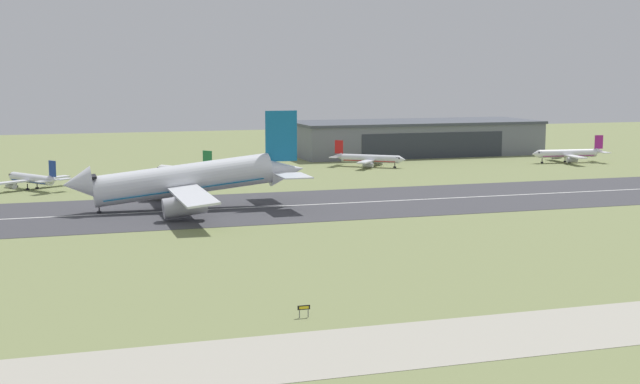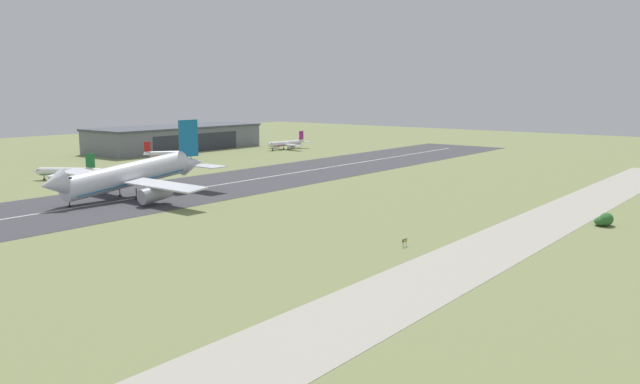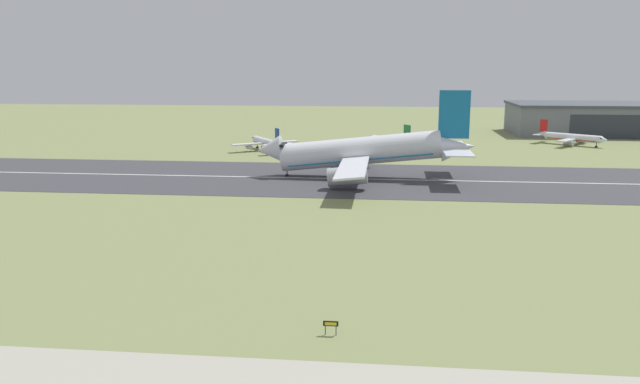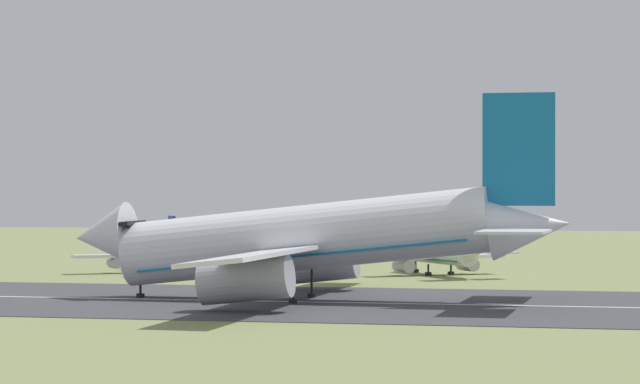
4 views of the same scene
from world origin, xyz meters
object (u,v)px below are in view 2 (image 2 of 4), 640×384
airplane_parked_centre (286,144)px  shrub_clump (604,220)px  runway_sign (405,241)px  airplane_parked_west (65,172)px  airplane_landing (129,176)px  airplane_parked_east (171,154)px

airplane_parked_centre → shrub_clump: size_ratio=5.48×
runway_sign → airplane_parked_west: bearing=87.2°
airplane_parked_west → runway_sign: (-6.19, -128.20, -1.58)m
airplane_parked_west → shrub_clump: bearing=-76.9°
airplane_landing → runway_sign: airplane_landing is taller
airplane_parked_east → runway_sign: airplane_parked_east is taller
airplane_parked_centre → runway_sign: size_ratio=16.25×
airplane_parked_centre → airplane_landing: bearing=-155.8°
airplane_parked_centre → runway_sign: bearing=-131.9°
airplane_parked_west → airplane_landing: bearing=-98.3°
airplane_parked_west → airplane_parked_centre: (120.44, 13.01, 0.13)m
airplane_landing → airplane_parked_east: airplane_landing is taller
airplane_parked_centre → shrub_clump: (-84.93, -165.08, -1.63)m
airplane_parked_east → airplane_parked_west: bearing=-160.9°
airplane_parked_east → runway_sign: 161.47m
airplane_parked_east → shrub_clump: airplane_parked_east is taller
airplane_parked_centre → airplane_parked_east: airplane_parked_centre is taller
airplane_landing → airplane_parked_east: 90.69m
airplane_landing → airplane_parked_centre: (126.85, 56.93, -3.16)m
shrub_clump → airplane_landing: bearing=111.2°
airplane_parked_east → shrub_clump: (-22.28, -172.11, -1.26)m
airplane_parked_east → runway_sign: bearing=-113.3°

